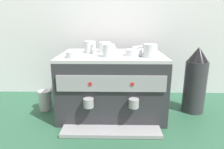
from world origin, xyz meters
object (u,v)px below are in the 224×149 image
ceramic_cup_1 (106,47)px  ceramic_bowl_0 (140,50)px  ceramic_cup_3 (149,51)px  milk_pitcher (45,100)px  ceramic_bowl_2 (133,53)px  ceramic_bowl_1 (74,55)px  coffee_grinder (195,81)px  ceramic_cup_0 (90,47)px  ceramic_cup_2 (109,50)px  espresso_machine (112,84)px

ceramic_cup_1 → ceramic_bowl_0: ceramic_cup_1 is taller
ceramic_cup_3 → milk_pitcher: ceramic_cup_3 is taller
ceramic_cup_1 → ceramic_bowl_2: bearing=-36.7°
ceramic_cup_3 → ceramic_bowl_1: bearing=-177.8°
coffee_grinder → milk_pitcher: 1.03m
ceramic_cup_0 → ceramic_cup_3: size_ratio=0.89×
ceramic_cup_0 → ceramic_cup_1: (0.10, 0.03, -0.00)m
ceramic_cup_2 → ceramic_bowl_2: ceramic_cup_2 is taller
ceramic_bowl_1 → ceramic_cup_2: bearing=6.9°
ceramic_cup_0 → ceramic_bowl_2: (0.27, -0.10, -0.02)m
coffee_grinder → milk_pitcher: (-1.02, 0.00, -0.15)m
ceramic_cup_2 → ceramic_bowl_1: (-0.20, -0.02, -0.02)m
ceramic_cup_1 → ceramic_cup_2: size_ratio=1.07×
ceramic_bowl_2 → milk_pitcher: size_ratio=0.73×
ceramic_cup_3 → milk_pitcher: (-0.68, 0.13, -0.37)m
ceramic_cup_2 → coffee_grinder: 0.62m
espresso_machine → coffee_grinder: bearing=2.5°
ceramic_bowl_0 → ceramic_cup_3: bearing=-76.8°
ceramic_bowl_1 → coffee_grinder: size_ratio=0.21×
ceramic_bowl_2 → milk_pitcher: (-0.60, 0.08, -0.35)m
ceramic_cup_1 → milk_pitcher: ceramic_cup_1 is taller
ceramic_cup_0 → ceramic_bowl_0: ceramic_cup_0 is taller
milk_pitcher → ceramic_cup_2: bearing=-15.2°
ceramic_cup_0 → milk_pitcher: 0.49m
ceramic_bowl_2 → coffee_grinder: coffee_grinder is taller
ceramic_bowl_1 → ceramic_cup_0: bearing=66.1°
ceramic_cup_0 → ceramic_bowl_1: (-0.07, -0.16, -0.02)m
ceramic_bowl_0 → ceramic_bowl_1: bearing=-156.7°
ceramic_cup_0 → ceramic_bowl_1: 0.18m
ceramic_cup_0 → ceramic_bowl_1: ceramic_cup_0 is taller
ceramic_cup_2 → espresso_machine: bearing=80.8°
ceramic_cup_1 → ceramic_bowl_0: 0.23m
ceramic_cup_3 → ceramic_cup_1: bearing=146.2°
ceramic_bowl_0 → ceramic_bowl_1: size_ratio=1.09×
ceramic_bowl_2 → milk_pitcher: bearing=171.9°
ceramic_cup_0 → milk_pitcher: bearing=-177.1°
ceramic_cup_2 → milk_pitcher: size_ratio=0.74×
ceramic_cup_2 → ceramic_bowl_1: bearing=-173.1°
ceramic_cup_3 → coffee_grinder: 0.42m
espresso_machine → ceramic_cup_0: size_ratio=6.09×
ceramic_bowl_0 → coffee_grinder: bearing=-3.8°
coffee_grinder → ceramic_cup_3: bearing=-159.1°
ceramic_cup_1 → milk_pitcher: (-0.42, -0.05, -0.36)m
ceramic_cup_1 → ceramic_cup_3: size_ratio=0.91×
espresso_machine → milk_pitcher: (-0.47, 0.02, -0.13)m
ceramic_cup_2 → milk_pitcher: ceramic_cup_2 is taller
ceramic_bowl_0 → espresso_machine: bearing=-165.0°
espresso_machine → ceramic_cup_0: 0.28m
espresso_machine → ceramic_cup_1: size_ratio=5.98×
espresso_machine → milk_pitcher: espresso_machine is taller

